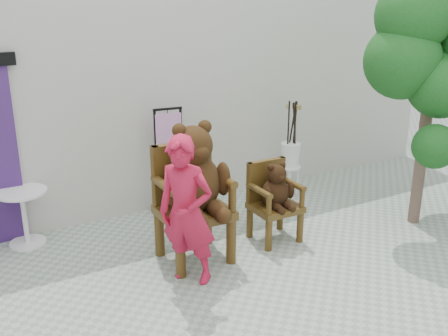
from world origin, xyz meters
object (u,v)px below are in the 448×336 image
chair_small (274,194)px  stool_bucket (291,154)px  chair_big (193,184)px  cafe_table (24,211)px  tree (437,62)px  display_stand (170,174)px  person (187,213)px

chair_small → stool_bucket: (1.10, 1.14, 0.04)m
chair_big → chair_small: (1.10, -0.03, -0.33)m
cafe_table → tree: bearing=-22.3°
tree → display_stand: bearing=145.1°
display_stand → cafe_table: bearing=-173.5°
chair_big → tree: size_ratio=0.52×
chair_big → display_stand: (0.31, 1.35, -0.35)m
stool_bucket → person: bearing=-147.5°
stool_bucket → cafe_table: bearing=176.3°
chair_small → stool_bucket: size_ratio=0.70×
chair_small → person: person is taller
chair_small → stool_bucket: stool_bucket is taller
chair_big → stool_bucket: bearing=26.7°
cafe_table → tree: tree is taller
chair_big → chair_small: bearing=-1.6°
cafe_table → stool_bucket: (3.84, -0.25, 0.20)m
chair_small → display_stand: bearing=119.9°
chair_big → stool_bucket: (2.20, 1.10, -0.29)m
person → tree: (3.41, -0.10, 1.32)m
chair_big → person: 0.60m
stool_bucket → tree: 2.45m
chair_big → display_stand: chair_big is taller
cafe_table → display_stand: size_ratio=0.47×
person → tree: 3.66m
stool_bucket → chair_small: bearing=-134.0°
person → chair_big: bearing=108.8°
chair_big → display_stand: bearing=77.2°
person → stool_bucket: person is taller
cafe_table → tree: size_ratio=0.22×
chair_big → cafe_table: 2.18m
chair_big → cafe_table: chair_big is taller
display_stand → stool_bucket: 1.91m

